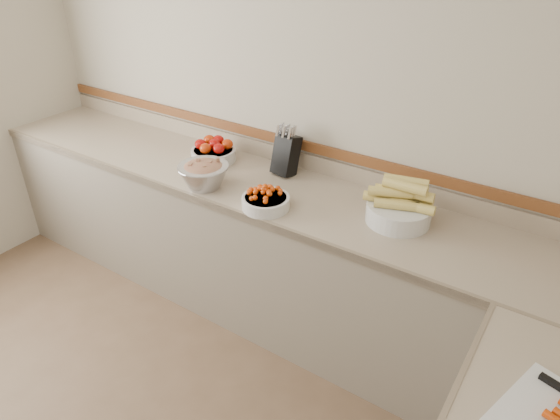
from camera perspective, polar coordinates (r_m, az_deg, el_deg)
The scene contains 7 objects.
back_wall at distance 2.95m, azimuth 1.42°, elevation 12.36°, with size 4.00×4.00×0.00m, color #B3A993.
counter_back at distance 3.08m, azimuth -2.03°, elevation -4.38°, with size 4.00×0.65×1.08m.
knife_block at distance 2.92m, azimuth 0.70°, elevation 6.46°, with size 0.15×0.17×0.31m.
tomato_bowl at distance 3.15m, azimuth -7.61°, elevation 6.64°, with size 0.28×0.28×0.14m.
cherry_tomato_bowl at distance 2.59m, azimuth -1.65°, elevation 1.16°, with size 0.25×0.25×0.14m.
corn_bowl at distance 2.52m, azimuth 13.47°, elevation 0.37°, with size 0.36×0.32×0.24m.
rhubarb_bowl at distance 2.81m, azimuth -8.72°, elevation 4.14°, with size 0.29×0.29×0.16m.
Camera 1 is at (1.50, -0.37, 2.21)m, focal length 32.00 mm.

